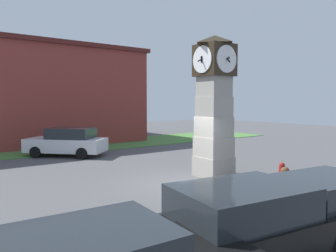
{
  "coord_description": "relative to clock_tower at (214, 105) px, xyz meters",
  "views": [
    {
      "loc": [
        -7.67,
        -9.29,
        3.08
      ],
      "look_at": [
        0.73,
        2.19,
        2.04
      ],
      "focal_mm": 35.0,
      "sensor_mm": 36.0,
      "label": 1
    }
  ],
  "objects": [
    {
      "name": "grass_verge_far",
      "position": [
        -5.34,
        12.18,
        -2.96
      ],
      "size": [
        41.42,
        5.79,
        0.04
      ],
      "primitive_type": "cube",
      "color": "#477A38",
      "rests_on": "ground_plane"
    },
    {
      "name": "ground_plane",
      "position": [
        -1.83,
        -0.47,
        -2.98
      ],
      "size": [
        69.03,
        69.03,
        0.0
      ],
      "primitive_type": "plane",
      "color": "#4C4C4F"
    },
    {
      "name": "car_by_building",
      "position": [
        -2.23,
        -6.1,
        -2.24
      ],
      "size": [
        4.19,
        2.23,
        1.45
      ],
      "color": "black",
      "rests_on": "ground_plane"
    },
    {
      "name": "car_near_tower",
      "position": [
        -4.67,
        -5.82,
        -2.2
      ],
      "size": [
        4.6,
        2.48,
        1.54
      ],
      "color": "black",
      "rests_on": "ground_plane"
    },
    {
      "name": "bollard_far_row",
      "position": [
        0.78,
        -2.74,
        -2.53
      ],
      "size": [
        0.22,
        0.22,
        0.9
      ],
      "color": "maroon",
      "rests_on": "ground_plane"
    },
    {
      "name": "warehouse_blue_far",
      "position": [
        -3.68,
        17.94,
        0.64
      ],
      "size": [
        16.69,
        12.38,
        7.22
      ],
      "color": "maroon",
      "rests_on": "ground_plane"
    },
    {
      "name": "clock_tower",
      "position": [
        0.0,
        0.0,
        0.0
      ],
      "size": [
        1.78,
        1.71,
        5.79
      ],
      "color": "#9C978D",
      "rests_on": "ground_plane"
    },
    {
      "name": "bollard_near_tower",
      "position": [
        -1.9,
        -4.43,
        -2.47
      ],
      "size": [
        0.27,
        0.27,
        1.01
      ],
      "color": "#333338",
      "rests_on": "ground_plane"
    },
    {
      "name": "car_silver_hatch",
      "position": [
        -3.18,
        8.59,
        -2.16
      ],
      "size": [
        4.4,
        4.44,
        1.63
      ],
      "color": "silver",
      "rests_on": "ground_plane"
    },
    {
      "name": "bollard_mid_row",
      "position": [
        -0.41,
        -3.67,
        -2.46
      ],
      "size": [
        0.3,
        0.3,
        1.03
      ],
      "color": "brown",
      "rests_on": "ground_plane"
    }
  ]
}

